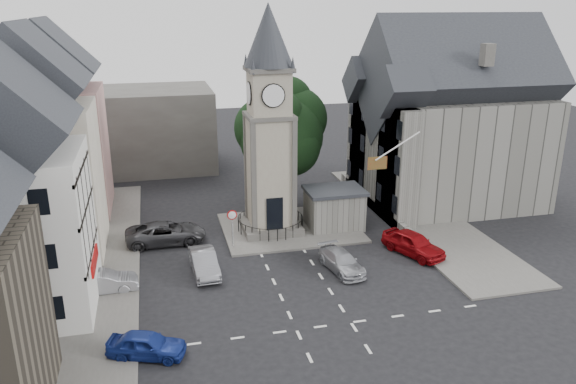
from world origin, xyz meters
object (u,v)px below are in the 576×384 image
object	(u,v)px
stone_shelter	(334,208)
pedestrian	(413,207)
clock_tower	(269,124)
car_west_blue	(147,345)
car_east_red	(413,243)

from	to	relation	value
stone_shelter	pedestrian	size ratio (longest dim) A/B	2.49
clock_tower	stone_shelter	world-z (taller)	clock_tower
pedestrian	stone_shelter	bearing A→B (deg)	-3.91
stone_shelter	car_west_blue	xyz separation A→B (m)	(-13.86, -13.50, -0.91)
stone_shelter	car_east_red	bearing A→B (deg)	-57.75
clock_tower	pedestrian	bearing A→B (deg)	-0.16
stone_shelter	car_west_blue	distance (m)	19.37
car_east_red	pedestrian	world-z (taller)	pedestrian
stone_shelter	car_east_red	distance (m)	6.97
car_west_blue	car_east_red	world-z (taller)	car_east_red
pedestrian	car_west_blue	bearing A→B (deg)	26.34
car_east_red	pedestrian	xyz separation A→B (m)	(3.00, 6.32, 0.07)
clock_tower	stone_shelter	distance (m)	8.15
car_west_blue	car_east_red	bearing A→B (deg)	-47.85
stone_shelter	car_west_blue	bearing A→B (deg)	-135.75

